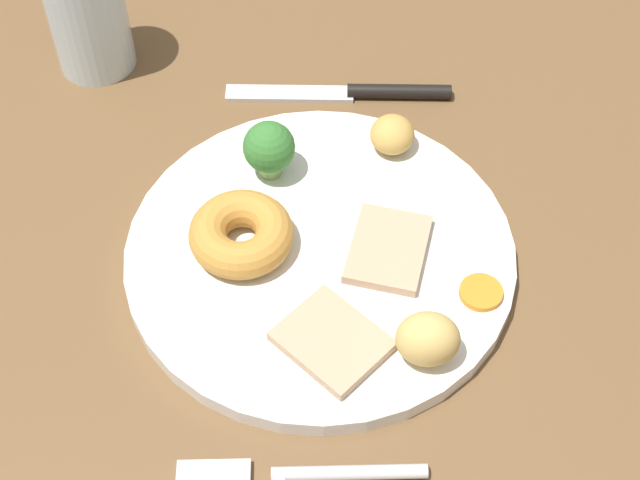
{
  "coord_description": "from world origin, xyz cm",
  "views": [
    {
      "loc": [
        -43.73,
        -0.59,
        58.5
      ],
      "look_at": [
        -2.81,
        -1.2,
        6.0
      ],
      "focal_mm": 53.76,
      "sensor_mm": 36.0,
      "label": 1
    }
  ],
  "objects_px": {
    "meat_slice_main": "(332,341)",
    "knife": "(359,92)",
    "meat_slice_under": "(388,249)",
    "water_glass": "(86,9)",
    "roast_potato_right": "(392,134)",
    "broccoli_floret": "(269,148)",
    "yorkshire_pudding": "(241,234)",
    "roast_potato_left": "(428,339)",
    "fork": "(293,474)",
    "dinner_plate": "(320,255)",
    "carrot_coin_front": "(481,292)"
  },
  "relations": [
    {
      "from": "yorkshire_pudding",
      "to": "carrot_coin_front",
      "type": "distance_m",
      "value": 0.17
    },
    {
      "from": "meat_slice_under",
      "to": "roast_potato_left",
      "type": "height_order",
      "value": "roast_potato_left"
    },
    {
      "from": "roast_potato_right",
      "to": "broccoli_floret",
      "type": "relative_size",
      "value": 0.75
    },
    {
      "from": "roast_potato_left",
      "to": "carrot_coin_front",
      "type": "xyz_separation_m",
      "value": [
        0.05,
        -0.04,
        -0.02
      ]
    },
    {
      "from": "dinner_plate",
      "to": "carrot_coin_front",
      "type": "xyz_separation_m",
      "value": [
        -0.04,
        -0.11,
        0.01
      ]
    },
    {
      "from": "roast_potato_left",
      "to": "fork",
      "type": "xyz_separation_m",
      "value": [
        -0.08,
        0.09,
        -0.03
      ]
    },
    {
      "from": "yorkshire_pudding",
      "to": "meat_slice_under",
      "type": "bearing_deg",
      "value": -94.16
    },
    {
      "from": "roast_potato_right",
      "to": "broccoli_floret",
      "type": "height_order",
      "value": "broccoli_floret"
    },
    {
      "from": "water_glass",
      "to": "fork",
      "type": "bearing_deg",
      "value": -156.23
    },
    {
      "from": "meat_slice_main",
      "to": "yorkshire_pudding",
      "type": "xyz_separation_m",
      "value": [
        0.08,
        0.06,
        0.01
      ]
    },
    {
      "from": "roast_potato_right",
      "to": "broccoli_floret",
      "type": "distance_m",
      "value": 0.1
    },
    {
      "from": "meat_slice_under",
      "to": "dinner_plate",
      "type": "bearing_deg",
      "value": 85.09
    },
    {
      "from": "meat_slice_under",
      "to": "fork",
      "type": "xyz_separation_m",
      "value": [
        -0.16,
        0.07,
        -0.01
      ]
    },
    {
      "from": "roast_potato_left",
      "to": "meat_slice_under",
      "type": "bearing_deg",
      "value": 13.18
    },
    {
      "from": "roast_potato_left",
      "to": "broccoli_floret",
      "type": "height_order",
      "value": "broccoli_floret"
    },
    {
      "from": "yorkshire_pudding",
      "to": "water_glass",
      "type": "bearing_deg",
      "value": 31.78
    },
    {
      "from": "meat_slice_main",
      "to": "knife",
      "type": "bearing_deg",
      "value": -6.36
    },
    {
      "from": "meat_slice_under",
      "to": "water_glass",
      "type": "xyz_separation_m",
      "value": [
        0.22,
        0.23,
        0.04
      ]
    },
    {
      "from": "yorkshire_pudding",
      "to": "carrot_coin_front",
      "type": "relative_size",
      "value": 2.49
    },
    {
      "from": "meat_slice_under",
      "to": "knife",
      "type": "distance_m",
      "value": 0.17
    },
    {
      "from": "dinner_plate",
      "to": "meat_slice_under",
      "type": "height_order",
      "value": "meat_slice_under"
    },
    {
      "from": "roast_potato_left",
      "to": "carrot_coin_front",
      "type": "distance_m",
      "value": 0.06
    },
    {
      "from": "yorkshire_pudding",
      "to": "fork",
      "type": "distance_m",
      "value": 0.17
    },
    {
      "from": "meat_slice_under",
      "to": "fork",
      "type": "relative_size",
      "value": 0.44
    },
    {
      "from": "dinner_plate",
      "to": "carrot_coin_front",
      "type": "relative_size",
      "value": 9.32
    },
    {
      "from": "roast_potato_right",
      "to": "fork",
      "type": "xyz_separation_m",
      "value": [
        -0.26,
        0.07,
        -0.02
      ]
    },
    {
      "from": "dinner_plate",
      "to": "water_glass",
      "type": "bearing_deg",
      "value": 40.87
    },
    {
      "from": "roast_potato_right",
      "to": "fork",
      "type": "bearing_deg",
      "value": 164.08
    },
    {
      "from": "roast_potato_left",
      "to": "knife",
      "type": "distance_m",
      "value": 0.26
    },
    {
      "from": "dinner_plate",
      "to": "fork",
      "type": "relative_size",
      "value": 1.81
    },
    {
      "from": "roast_potato_left",
      "to": "roast_potato_right",
      "type": "distance_m",
      "value": 0.19
    },
    {
      "from": "broccoli_floret",
      "to": "fork",
      "type": "relative_size",
      "value": 0.3
    },
    {
      "from": "roast_potato_left",
      "to": "knife",
      "type": "height_order",
      "value": "roast_potato_left"
    },
    {
      "from": "yorkshire_pudding",
      "to": "roast_potato_left",
      "type": "distance_m",
      "value": 0.15
    },
    {
      "from": "roast_potato_left",
      "to": "broccoli_floret",
      "type": "bearing_deg",
      "value": 32.67
    },
    {
      "from": "meat_slice_main",
      "to": "broccoli_floret",
      "type": "height_order",
      "value": "broccoli_floret"
    },
    {
      "from": "roast_potato_left",
      "to": "roast_potato_right",
      "type": "xyz_separation_m",
      "value": [
        0.18,
        0.01,
        -0.01
      ]
    },
    {
      "from": "dinner_plate",
      "to": "roast_potato_left",
      "type": "bearing_deg",
      "value": -142.5
    },
    {
      "from": "yorkshire_pudding",
      "to": "broccoli_floret",
      "type": "height_order",
      "value": "broccoli_floret"
    },
    {
      "from": "yorkshire_pudding",
      "to": "roast_potato_right",
      "type": "distance_m",
      "value": 0.15
    },
    {
      "from": "fork",
      "to": "water_glass",
      "type": "height_order",
      "value": "water_glass"
    },
    {
      "from": "knife",
      "to": "meat_slice_under",
      "type": "bearing_deg",
      "value": 96.21
    },
    {
      "from": "roast_potato_left",
      "to": "carrot_coin_front",
      "type": "height_order",
      "value": "roast_potato_left"
    },
    {
      "from": "meat_slice_main",
      "to": "yorkshire_pudding",
      "type": "relative_size",
      "value": 0.9
    },
    {
      "from": "meat_slice_under",
      "to": "water_glass",
      "type": "relative_size",
      "value": 0.6
    },
    {
      "from": "yorkshire_pudding",
      "to": "broccoli_floret",
      "type": "bearing_deg",
      "value": -14.84
    },
    {
      "from": "dinner_plate",
      "to": "knife",
      "type": "relative_size",
      "value": 1.49
    },
    {
      "from": "yorkshire_pudding",
      "to": "water_glass",
      "type": "distance_m",
      "value": 0.25
    },
    {
      "from": "meat_slice_main",
      "to": "fork",
      "type": "relative_size",
      "value": 0.43
    },
    {
      "from": "roast_potato_left",
      "to": "water_glass",
      "type": "xyz_separation_m",
      "value": [
        0.3,
        0.25,
        0.02
      ]
    }
  ]
}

